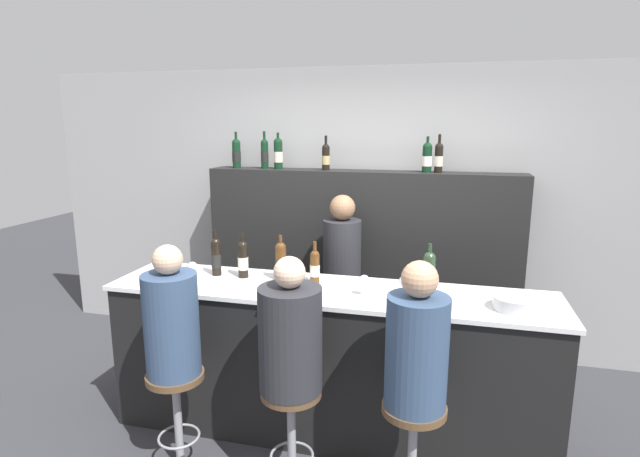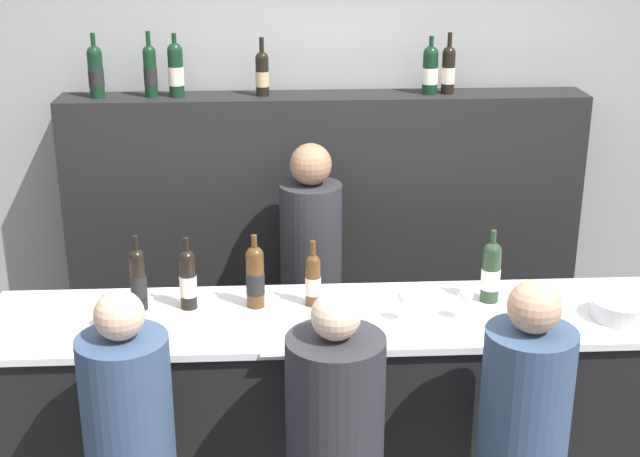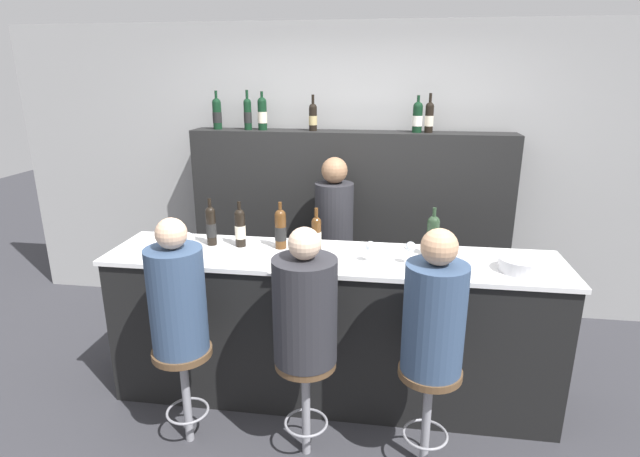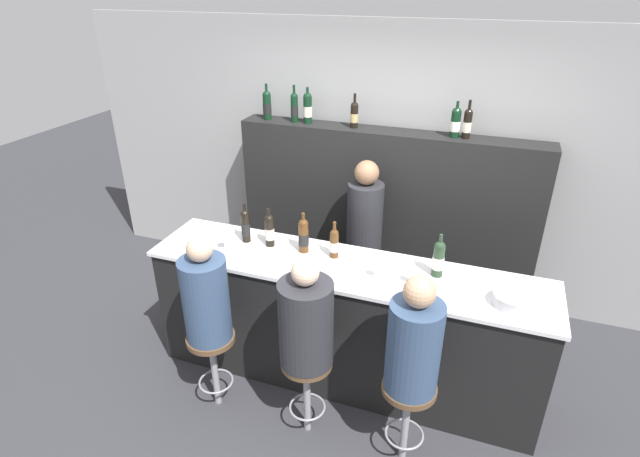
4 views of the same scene
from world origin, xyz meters
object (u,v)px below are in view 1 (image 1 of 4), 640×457
(wine_bottle_counter_4, at_px, (429,272))
(wine_bottle_backbar_4, at_px, (427,157))
(wine_bottle_backbar_0, at_px, (236,153))
(wine_glass_1, at_px, (364,281))
(wine_bottle_counter_1, at_px, (243,259))
(bar_stool_left, at_px, (176,395))
(wine_bottle_counter_0, at_px, (216,256))
(wine_glass_0, at_px, (192,268))
(wine_glass_2, at_px, (404,283))
(wine_bottle_counter_3, at_px, (315,266))
(wine_bottle_backbar_1, at_px, (265,153))
(bartender, at_px, (342,291))
(metal_bowl, at_px, (515,303))
(wine_bottle_backbar_3, at_px, (326,157))
(guest_seated_right, at_px, (417,346))
(wine_bottle_counter_2, at_px, (281,261))
(bar_stool_right, at_px, (413,429))
(wine_bottle_backbar_2, at_px, (278,153))
(bar_stool_middle, at_px, (291,411))
(wine_bottle_backbar_5, at_px, (439,157))
(guest_seated_left, at_px, (171,320))
(guest_seated_middle, at_px, (290,335))

(wine_bottle_counter_4, distance_m, wine_bottle_backbar_4, 1.33)
(wine_bottle_backbar_0, relative_size, wine_glass_1, 2.43)
(wine_bottle_counter_1, relative_size, bar_stool_left, 0.50)
(wine_bottle_counter_4, distance_m, bar_stool_left, 1.74)
(wine_bottle_counter_4, xyz_separation_m, wine_glass_1, (-0.39, -0.17, -0.04))
(wine_bottle_backbar_4, relative_size, bar_stool_left, 0.47)
(wine_bottle_counter_0, xyz_separation_m, wine_glass_0, (-0.10, -0.17, -0.04))
(wine_glass_2, bearing_deg, wine_bottle_counter_3, 164.30)
(wine_bottle_backbar_1, distance_m, bartender, 1.43)
(wine_bottle_backbar_0, distance_m, bar_stool_left, 2.32)
(wine_glass_2, height_order, metal_bowl, wine_glass_2)
(wine_bottle_backbar_3, distance_m, guest_seated_right, 2.24)
(wine_glass_2, distance_m, bartender, 1.20)
(wine_bottle_backbar_0, height_order, metal_bowl, wine_bottle_backbar_0)
(wine_bottle_backbar_4, distance_m, metal_bowl, 1.66)
(wine_bottle_backbar_3, bearing_deg, wine_glass_2, -58.42)
(wine_bottle_counter_2, relative_size, bar_stool_right, 0.50)
(wine_bottle_counter_1, relative_size, wine_bottle_backbar_4, 1.05)
(wine_bottle_backbar_2, height_order, wine_glass_2, wine_bottle_backbar_2)
(wine_bottle_backbar_3, xyz_separation_m, bar_stool_left, (-0.48, -1.86, -1.32))
(wine_bottle_counter_3, bearing_deg, bar_stool_left, -134.45)
(wine_bottle_backbar_0, xyz_separation_m, guest_seated_right, (1.79, -1.86, -0.86))
(wine_bottle_counter_2, distance_m, bar_stool_middle, 1.02)
(wine_bottle_backbar_1, bearing_deg, bar_stool_right, -50.90)
(wine_bottle_backbar_0, relative_size, wine_glass_0, 2.38)
(wine_glass_0, bearing_deg, wine_bottle_backbar_0, 99.80)
(wine_bottle_counter_0, relative_size, bar_stool_middle, 0.52)
(wine_bottle_backbar_5, xyz_separation_m, bar_stool_right, (-0.03, -1.86, -1.33))
(metal_bowl, relative_size, bar_stool_middle, 0.40)
(guest_seated_left, bearing_deg, wine_glass_1, 26.57)
(wine_bottle_backbar_0, distance_m, wine_bottle_backbar_4, 1.72)
(wine_bottle_counter_0, relative_size, guest_seated_left, 0.41)
(wine_bottle_counter_0, bearing_deg, wine_bottle_counter_2, 0.00)
(wine_glass_0, bearing_deg, guest_seated_left, -75.21)
(wine_bottle_backbar_4, xyz_separation_m, guest_seated_middle, (-0.62, -1.86, -0.86))
(wine_bottle_backbar_3, distance_m, wine_bottle_backbar_5, 0.97)
(bar_stool_middle, height_order, bar_stool_right, same)
(bar_stool_right, bearing_deg, guest_seated_middle, -180.00)
(wine_bottle_backbar_0, relative_size, wine_bottle_backbar_1, 0.98)
(wine_bottle_backbar_1, height_order, wine_bottle_backbar_3, wine_bottle_backbar_1)
(wine_glass_2, bearing_deg, bartender, 121.60)
(wine_glass_2, bearing_deg, wine_bottle_counter_2, 168.62)
(wine_glass_0, xyz_separation_m, bar_stool_left, (0.14, -0.53, -0.64))
(wine_bottle_backbar_0, xyz_separation_m, bar_stool_right, (1.79, -1.86, -1.34))
(metal_bowl, bearing_deg, wine_bottle_backbar_2, 144.74)
(wine_bottle_backbar_3, xyz_separation_m, metal_bowl, (1.47, -1.35, -0.74))
(bartender, bearing_deg, wine_bottle_counter_1, -125.16)
(wine_bottle_backbar_2, height_order, bar_stool_middle, wine_bottle_backbar_2)
(wine_glass_1, distance_m, guest_seated_right, 0.66)
(wine_bottle_backbar_0, xyz_separation_m, wine_bottle_backbar_3, (0.85, 0.00, -0.02))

